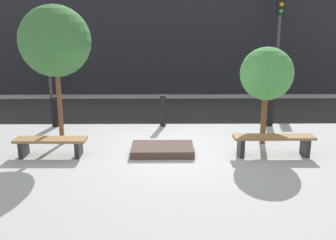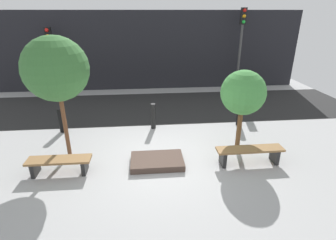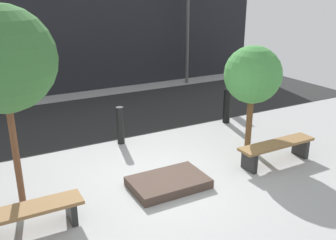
{
  "view_description": "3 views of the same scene",
  "coord_description": "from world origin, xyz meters",
  "px_view_note": "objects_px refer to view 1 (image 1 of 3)",
  "views": [
    {
      "loc": [
        0.05,
        -8.55,
        2.94
      ],
      "look_at": [
        0.14,
        0.42,
        0.66
      ],
      "focal_mm": 40.0,
      "sensor_mm": 36.0,
      "label": 1
    },
    {
      "loc": [
        -0.29,
        -6.45,
        3.97
      ],
      "look_at": [
        0.35,
        0.26,
        1.15
      ],
      "focal_mm": 28.0,
      "sensor_mm": 36.0,
      "label": 2
    },
    {
      "loc": [
        -3.05,
        -5.75,
        3.61
      ],
      "look_at": [
        0.21,
        0.24,
        1.21
      ],
      "focal_mm": 40.0,
      "sensor_mm": 36.0,
      "label": 3
    }
  ],
  "objects_px": {
    "bollard_left": "(163,111)",
    "bollard_center": "(270,110)",
    "bench_right": "(273,141)",
    "bollard_far_left": "(55,112)",
    "traffic_light_mid_west": "(279,28)",
    "bench_left": "(51,144)",
    "tree_behind_right_bench": "(267,74)",
    "planter_bed": "(162,149)",
    "tree_behind_left_bench": "(55,41)",
    "traffic_light_west": "(47,42)"
  },
  "relations": [
    {
      "from": "bollard_left",
      "to": "bollard_center",
      "type": "bearing_deg",
      "value": 0.0
    },
    {
      "from": "bench_right",
      "to": "bollard_left",
      "type": "xyz_separation_m",
      "value": [
        -2.56,
        2.64,
        0.12
      ]
    },
    {
      "from": "bollard_far_left",
      "to": "bollard_left",
      "type": "xyz_separation_m",
      "value": [
        3.2,
        0.0,
        0.03
      ]
    },
    {
      "from": "bollard_far_left",
      "to": "bollard_center",
      "type": "relative_size",
      "value": 0.9
    },
    {
      "from": "traffic_light_mid_west",
      "to": "bench_left",
      "type": "bearing_deg",
      "value": -135.08
    },
    {
      "from": "bench_right",
      "to": "traffic_light_mid_west",
      "type": "distance_m",
      "value": 7.91
    },
    {
      "from": "bollard_far_left",
      "to": "tree_behind_right_bench",
      "type": "bearing_deg",
      "value": -16.48
    },
    {
      "from": "planter_bed",
      "to": "bollard_center",
      "type": "distance_m",
      "value": 4.05
    },
    {
      "from": "tree_behind_right_bench",
      "to": "planter_bed",
      "type": "bearing_deg",
      "value": -163.92
    },
    {
      "from": "tree_behind_left_bench",
      "to": "bollard_left",
      "type": "relative_size",
      "value": 3.67
    },
    {
      "from": "tree_behind_right_bench",
      "to": "traffic_light_mid_west",
      "type": "distance_m",
      "value": 6.7
    },
    {
      "from": "bollard_left",
      "to": "traffic_light_mid_west",
      "type": "relative_size",
      "value": 0.23
    },
    {
      "from": "planter_bed",
      "to": "traffic_light_mid_west",
      "type": "height_order",
      "value": "traffic_light_mid_west"
    },
    {
      "from": "traffic_light_west",
      "to": "planter_bed",
      "type": "bearing_deg",
      "value": -56.31
    },
    {
      "from": "traffic_light_west",
      "to": "traffic_light_mid_west",
      "type": "bearing_deg",
      "value": 0.01
    },
    {
      "from": "bench_left",
      "to": "tree_behind_right_bench",
      "type": "bearing_deg",
      "value": 10.82
    },
    {
      "from": "traffic_light_mid_west",
      "to": "bench_right",
      "type": "bearing_deg",
      "value": -106.33
    },
    {
      "from": "bollard_left",
      "to": "bench_left",
      "type": "bearing_deg",
      "value": -134.08
    },
    {
      "from": "bollard_far_left",
      "to": "planter_bed",
      "type": "bearing_deg",
      "value": -37.32
    },
    {
      "from": "tree_behind_left_bench",
      "to": "bollard_far_left",
      "type": "bearing_deg",
      "value": 110.71
    },
    {
      "from": "bench_left",
      "to": "tree_behind_right_bench",
      "type": "distance_m",
      "value": 5.41
    },
    {
      "from": "bench_right",
      "to": "traffic_light_west",
      "type": "distance_m",
      "value": 10.39
    },
    {
      "from": "tree_behind_left_bench",
      "to": "bollard_far_left",
      "type": "relative_size",
      "value": 3.92
    },
    {
      "from": "bench_right",
      "to": "bollard_center",
      "type": "distance_m",
      "value": 2.72
    },
    {
      "from": "bench_left",
      "to": "planter_bed",
      "type": "distance_m",
      "value": 2.58
    },
    {
      "from": "bench_left",
      "to": "bollard_far_left",
      "type": "bearing_deg",
      "value": 104.14
    },
    {
      "from": "bench_left",
      "to": "traffic_light_mid_west",
      "type": "distance_m",
      "value": 10.52
    },
    {
      "from": "bollard_center",
      "to": "tree_behind_left_bench",
      "type": "bearing_deg",
      "value": -163.52
    },
    {
      "from": "bench_left",
      "to": "bollard_far_left",
      "type": "height_order",
      "value": "bollard_far_left"
    },
    {
      "from": "traffic_light_west",
      "to": "bench_left",
      "type": "bearing_deg",
      "value": -73.67
    },
    {
      "from": "traffic_light_west",
      "to": "bench_right",
      "type": "bearing_deg",
      "value": -44.91
    },
    {
      "from": "bench_left",
      "to": "tree_behind_right_bench",
      "type": "relative_size",
      "value": 0.67
    },
    {
      "from": "tree_behind_left_bench",
      "to": "traffic_light_west",
      "type": "bearing_deg",
      "value": 108.62
    },
    {
      "from": "tree_behind_left_bench",
      "to": "bollard_far_left",
      "type": "height_order",
      "value": "tree_behind_left_bench"
    },
    {
      "from": "bench_right",
      "to": "planter_bed",
      "type": "bearing_deg",
      "value": 175.09
    },
    {
      "from": "bollard_left",
      "to": "planter_bed",
      "type": "bearing_deg",
      "value": -90.0
    },
    {
      "from": "bench_right",
      "to": "bollard_center",
      "type": "xyz_separation_m",
      "value": [
        0.64,
        2.64,
        0.14
      ]
    },
    {
      "from": "bench_right",
      "to": "traffic_light_west",
      "type": "height_order",
      "value": "traffic_light_west"
    },
    {
      "from": "tree_behind_left_bench",
      "to": "traffic_light_west",
      "type": "relative_size",
      "value": 1.05
    },
    {
      "from": "bollard_far_left",
      "to": "bollard_center",
      "type": "distance_m",
      "value": 6.41
    },
    {
      "from": "tree_behind_left_bench",
      "to": "bollard_left",
      "type": "xyz_separation_m",
      "value": [
        2.56,
        1.7,
        -2.1
      ]
    },
    {
      "from": "planter_bed",
      "to": "bollard_far_left",
      "type": "distance_m",
      "value": 4.04
    },
    {
      "from": "planter_bed",
      "to": "tree_behind_right_bench",
      "type": "bearing_deg",
      "value": 16.08
    },
    {
      "from": "tree_behind_left_bench",
      "to": "bollard_center",
      "type": "distance_m",
      "value": 6.36
    },
    {
      "from": "bench_right",
      "to": "bollard_left",
      "type": "bearing_deg",
      "value": 133.64
    },
    {
      "from": "bollard_center",
      "to": "traffic_light_mid_west",
      "type": "xyz_separation_m",
      "value": [
        1.47,
        4.57,
        2.33
      ]
    },
    {
      "from": "bench_left",
      "to": "bollard_center",
      "type": "xyz_separation_m",
      "value": [
        5.76,
        2.64,
        0.18
      ]
    },
    {
      "from": "traffic_light_west",
      "to": "bollard_left",
      "type": "bearing_deg",
      "value": -44.35
    },
    {
      "from": "tree_behind_right_bench",
      "to": "traffic_light_mid_west",
      "type": "xyz_separation_m",
      "value": [
        2.11,
        6.27,
        1.05
      ]
    },
    {
      "from": "tree_behind_left_bench",
      "to": "traffic_light_mid_west",
      "type": "bearing_deg",
      "value": 40.94
    }
  ]
}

